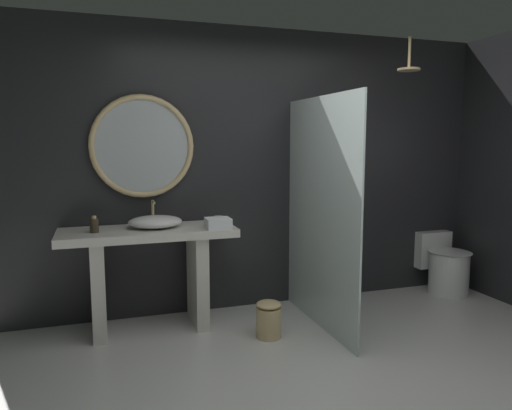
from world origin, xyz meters
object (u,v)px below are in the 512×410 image
at_px(waste_bin, 269,319).
at_px(rain_shower_head, 409,67).
at_px(soap_dispenser, 94,225).
at_px(toilet, 444,265).
at_px(round_wall_mirror, 143,146).
at_px(folded_hand_towel, 218,223).
at_px(vessel_sink, 155,222).
at_px(tumbler_cup, 219,220).

bearing_deg(waste_bin, rain_shower_head, 11.82).
xyz_separation_m(soap_dispenser, toilet, (3.45, 0.10, -0.64)).
height_order(round_wall_mirror, waste_bin, round_wall_mirror).
distance_m(toilet, folded_hand_towel, 2.57).
relative_size(vessel_sink, round_wall_mirror, 0.50).
height_order(rain_shower_head, waste_bin, rain_shower_head).
relative_size(round_wall_mirror, toilet, 1.42).
bearing_deg(round_wall_mirror, rain_shower_head, -10.82).
bearing_deg(waste_bin, tumbler_cup, 121.97).
relative_size(soap_dispenser, waste_bin, 0.44).
bearing_deg(folded_hand_towel, tumbler_cup, 75.11).
xyz_separation_m(soap_dispenser, folded_hand_towel, (0.97, -0.13, -0.02)).
relative_size(rain_shower_head, toilet, 0.48).
bearing_deg(rain_shower_head, toilet, 19.41).
relative_size(soap_dispenser, rain_shower_head, 0.45).
xyz_separation_m(rain_shower_head, folded_hand_towel, (-1.78, 0.01, -1.34)).
bearing_deg(waste_bin, folded_hand_towel, 136.40).
xyz_separation_m(vessel_sink, soap_dispenser, (-0.48, -0.06, 0.01)).
distance_m(vessel_sink, waste_bin, 1.23).
xyz_separation_m(toilet, waste_bin, (-2.15, -0.55, -0.13)).
relative_size(toilet, waste_bin, 2.04).
bearing_deg(round_wall_mirror, folded_hand_towel, -37.92).
bearing_deg(vessel_sink, rain_shower_head, -5.23).
bearing_deg(tumbler_cup, round_wall_mirror, 154.77).
bearing_deg(vessel_sink, toilet, 0.79).
bearing_deg(folded_hand_towel, soap_dispenser, 172.35).
bearing_deg(tumbler_cup, rain_shower_head, -5.45).
height_order(vessel_sink, soap_dispenser, vessel_sink).
relative_size(rain_shower_head, folded_hand_towel, 1.49).
bearing_deg(round_wall_mirror, tumbler_cup, -25.23).
height_order(round_wall_mirror, toilet, round_wall_mirror).
xyz_separation_m(rain_shower_head, toilet, (0.70, 0.25, -1.96)).
distance_m(toilet, waste_bin, 2.22).
bearing_deg(toilet, folded_hand_towel, -174.61).
relative_size(vessel_sink, soap_dispenser, 3.30).
relative_size(tumbler_cup, toilet, 0.13).
distance_m(soap_dispenser, waste_bin, 1.57).
height_order(vessel_sink, tumbler_cup, vessel_sink).
bearing_deg(tumbler_cup, folded_hand_towel, -104.89).
bearing_deg(soap_dispenser, tumbler_cup, 1.19).
bearing_deg(folded_hand_towel, rain_shower_head, -0.46).
bearing_deg(waste_bin, soap_dispenser, 161.08).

